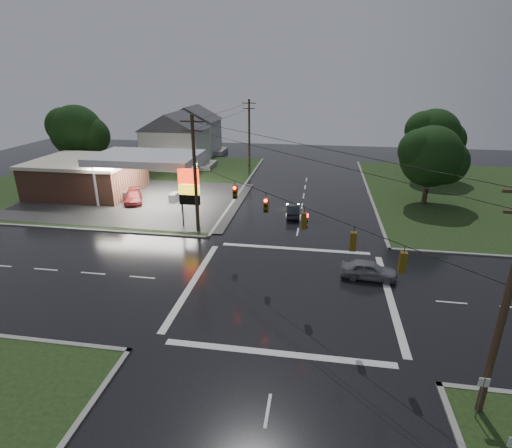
# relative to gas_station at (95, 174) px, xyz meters

# --- Properties ---
(ground) EXTENTS (120.00, 120.00, 0.00)m
(ground) POSITION_rel_gas_station_xyz_m (25.68, -19.70, -2.55)
(ground) COLOR black
(ground) RESTS_ON ground
(grass_nw) EXTENTS (36.00, 36.00, 0.08)m
(grass_nw) POSITION_rel_gas_station_xyz_m (-0.32, 6.30, -2.51)
(grass_nw) COLOR black
(grass_nw) RESTS_ON ground
(gas_station) EXTENTS (26.20, 18.00, 5.60)m
(gas_station) POSITION_rel_gas_station_xyz_m (0.00, 0.00, 0.00)
(gas_station) COLOR #2D2D2D
(gas_station) RESTS_ON ground
(pylon_sign) EXTENTS (2.00, 0.35, 6.00)m
(pylon_sign) POSITION_rel_gas_station_xyz_m (15.18, -9.20, 1.46)
(pylon_sign) COLOR #59595E
(pylon_sign) RESTS_ON ground
(utility_pole_nw) EXTENTS (2.20, 0.32, 11.00)m
(utility_pole_nw) POSITION_rel_gas_station_xyz_m (16.18, -10.20, 3.17)
(utility_pole_nw) COLOR #382619
(utility_pole_nw) RESTS_ON ground
(utility_pole_se) EXTENTS (2.20, 0.32, 11.00)m
(utility_pole_se) POSITION_rel_gas_station_xyz_m (35.18, -29.20, 3.17)
(utility_pole_se) COLOR #382619
(utility_pole_se) RESTS_ON ground
(utility_pole_n) EXTENTS (2.20, 0.32, 10.50)m
(utility_pole_n) POSITION_rel_gas_station_xyz_m (16.18, 18.30, 2.92)
(utility_pole_n) COLOR #382619
(utility_pole_n) RESTS_ON ground
(traffic_signals) EXTENTS (26.87, 26.87, 1.47)m
(traffic_signals) POSITION_rel_gas_station_xyz_m (25.69, -19.72, 3.93)
(traffic_signals) COLOR black
(traffic_signals) RESTS_ON ground
(house_near) EXTENTS (11.05, 8.48, 8.60)m
(house_near) POSITION_rel_gas_station_xyz_m (4.73, 16.30, 1.86)
(house_near) COLOR silver
(house_near) RESTS_ON ground
(house_far) EXTENTS (11.05, 8.48, 8.60)m
(house_far) POSITION_rel_gas_station_xyz_m (3.73, 28.30, 1.86)
(house_far) COLOR silver
(house_far) RESTS_ON ground
(tree_nw_behind) EXTENTS (8.93, 7.60, 10.00)m
(tree_nw_behind) POSITION_rel_gas_station_xyz_m (-8.17, 10.29, 3.63)
(tree_nw_behind) COLOR black
(tree_nw_behind) RESTS_ON ground
(tree_ne_near) EXTENTS (7.99, 6.80, 8.98)m
(tree_ne_near) POSITION_rel_gas_station_xyz_m (39.82, 2.29, 3.01)
(tree_ne_near) COLOR black
(tree_ne_near) RESTS_ON ground
(tree_ne_far) EXTENTS (8.46, 7.20, 9.80)m
(tree_ne_far) POSITION_rel_gas_station_xyz_m (42.83, 14.29, 3.63)
(tree_ne_far) COLOR black
(tree_ne_far) RESTS_ON ground
(car_north) EXTENTS (1.65, 3.95, 1.27)m
(car_north) POSITION_rel_gas_station_xyz_m (24.88, -4.32, -1.91)
(car_north) COLOR black
(car_north) RESTS_ON ground
(car_crossing) EXTENTS (4.18, 1.95, 1.39)m
(car_crossing) POSITION_rel_gas_station_xyz_m (31.46, -17.14, -1.85)
(car_crossing) COLOR gray
(car_crossing) RESTS_ON ground
(car_pump) EXTENTS (3.74, 5.19, 1.40)m
(car_pump) POSITION_rel_gas_station_xyz_m (6.03, -2.66, -1.85)
(car_pump) COLOR maroon
(car_pump) RESTS_ON ground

